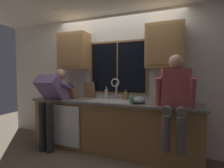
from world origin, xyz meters
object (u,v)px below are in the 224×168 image
Objects in this scene: person_sitting_on_counter at (175,95)px; bottle_green_glass at (106,94)px; person_standing at (52,98)px; cutting_board at (90,90)px; mixing_bowl at (138,100)px; soap_dispenser at (131,100)px; knife_block at (73,93)px; bottle_tall_clear at (126,95)px.

bottle_green_glass is (-1.25, 0.44, -0.08)m from person_sitting_on_counter.
person_standing is 1.02m from bottle_green_glass.
person_standing reaches higher than cutting_board.
person_sitting_on_counter is 1.71m from cutting_board.
person_sitting_on_counter is 1.33m from bottle_green_glass.
soap_dispenser reaches higher than mixing_bowl.
mixing_bowl is (-0.56, 0.17, -0.13)m from person_sitting_on_counter.
bottle_green_glass is (0.40, -0.05, -0.06)m from cutting_board.
person_standing is 0.40m from knife_block.
person_standing is 9.27× the size of soap_dispenser.
bottle_tall_clear is (0.38, 0.05, -0.02)m from bottle_green_glass.
bottle_green_glass is at bearing 147.59° from soap_dispenser.
mixing_bowl is at bearing -16.20° from cutting_board.
cutting_board is 1.98× the size of soap_dispenser.
soap_dispenser is (1.25, -0.22, -0.05)m from knife_block.
mixing_bowl is at bearing 6.86° from person_standing.
person_sitting_on_counter is 0.66m from soap_dispenser.
bottle_tall_clear is (-0.31, 0.31, 0.03)m from mixing_bowl.
bottle_green_glass is at bearing 26.69° from person_standing.
bottle_green_glass is (-0.68, 0.26, 0.05)m from mixing_bowl.
bottle_green_glass reaches higher than mixing_bowl.
knife_block is at bearing 171.74° from person_sitting_on_counter.
bottle_green_glass is 0.38m from bottle_tall_clear.
knife_block is 1.34m from mixing_bowl.
person_standing is at bearing -131.03° from knife_block.
bottle_tall_clear is at bearing 7.44° from bottle_green_glass.
person_sitting_on_counter is 3.92× the size of knife_block.
person_standing is 7.70× the size of bottle_tall_clear.
soap_dispenser is at bearing 175.01° from person_sitting_on_counter.
person_standing is at bearing -179.52° from person_sitting_on_counter.
bottle_green_glass is at bearing -172.56° from bottle_tall_clear.
cutting_board reaches higher than bottle_green_glass.
cutting_board is (0.26, 0.21, 0.05)m from knife_block.
bottle_green_glass reaches higher than bottle_tall_clear.
knife_block reaches higher than soap_dispenser.
bottle_tall_clear is (0.77, 0.00, -0.08)m from cutting_board.
cutting_board is at bearing -179.99° from bottle_tall_clear.
person_standing reaches higher than bottle_green_glass.
knife_block is at bearing 170.07° from soap_dispenser.
person_sitting_on_counter reaches higher than bottle_tall_clear.
soap_dispenser is (-0.65, 0.06, -0.12)m from person_sitting_on_counter.
bottle_tall_clear is at bearing 150.81° from person_sitting_on_counter.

